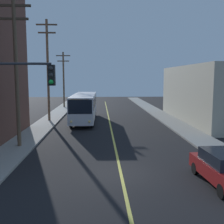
{
  "coord_description": "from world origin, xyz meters",
  "views": [
    {
      "loc": [
        -1.11,
        -14.14,
        5.18
      ],
      "look_at": [
        0.0,
        11.0,
        2.0
      ],
      "focal_mm": 43.6,
      "sensor_mm": 36.0,
      "label": 1
    }
  ],
  "objects_px": {
    "utility_pole_far": "(64,77)",
    "traffic_signal_left_corner": "(11,96)",
    "utility_pole_mid": "(48,66)",
    "parked_car_red": "(224,168)",
    "utility_pole_near": "(16,66)",
    "city_bus": "(84,106)"
  },
  "relations": [
    {
      "from": "city_bus",
      "to": "utility_pole_far",
      "type": "distance_m",
      "value": 15.77
    },
    {
      "from": "city_bus",
      "to": "utility_pole_far",
      "type": "relative_size",
      "value": 1.3
    },
    {
      "from": "utility_pole_near",
      "to": "utility_pole_mid",
      "type": "height_order",
      "value": "utility_pole_mid"
    },
    {
      "from": "utility_pole_near",
      "to": "utility_pole_mid",
      "type": "xyz_separation_m",
      "value": [
        -0.04,
        12.25,
        0.52
      ]
    },
    {
      "from": "utility_pole_far",
      "to": "utility_pole_mid",
      "type": "bearing_deg",
      "value": -89.37
    },
    {
      "from": "utility_pole_far",
      "to": "traffic_signal_left_corner",
      "type": "distance_m",
      "value": 33.91
    },
    {
      "from": "city_bus",
      "to": "utility_pole_near",
      "type": "relative_size",
      "value": 1.14
    },
    {
      "from": "city_bus",
      "to": "traffic_signal_left_corner",
      "type": "distance_m",
      "value": 19.41
    },
    {
      "from": "utility_pole_near",
      "to": "utility_pole_mid",
      "type": "bearing_deg",
      "value": 90.19
    },
    {
      "from": "parked_car_red",
      "to": "traffic_signal_left_corner",
      "type": "relative_size",
      "value": 0.74
    },
    {
      "from": "city_bus",
      "to": "utility_pole_mid",
      "type": "height_order",
      "value": "utility_pole_mid"
    },
    {
      "from": "parked_car_red",
      "to": "utility_pole_far",
      "type": "relative_size",
      "value": 0.48
    },
    {
      "from": "parked_car_red",
      "to": "utility_pole_near",
      "type": "xyz_separation_m",
      "value": [
        -12.0,
        7.58,
        5.14
      ]
    },
    {
      "from": "parked_car_red",
      "to": "traffic_signal_left_corner",
      "type": "height_order",
      "value": "traffic_signal_left_corner"
    },
    {
      "from": "utility_pole_mid",
      "to": "utility_pole_far",
      "type": "xyz_separation_m",
      "value": [
        -0.16,
        14.9,
        -1.2
      ]
    },
    {
      "from": "parked_car_red",
      "to": "traffic_signal_left_corner",
      "type": "distance_m",
      "value": 10.89
    },
    {
      "from": "city_bus",
      "to": "utility_pole_far",
      "type": "xyz_separation_m",
      "value": [
        -4.33,
        14.75,
        3.49
      ]
    },
    {
      "from": "city_bus",
      "to": "utility_pole_mid",
      "type": "bearing_deg",
      "value": -177.97
    },
    {
      "from": "parked_car_red",
      "to": "utility_pole_near",
      "type": "bearing_deg",
      "value": 147.74
    },
    {
      "from": "city_bus",
      "to": "parked_car_red",
      "type": "distance_m",
      "value": 21.49
    },
    {
      "from": "city_bus",
      "to": "utility_pole_far",
      "type": "height_order",
      "value": "utility_pole_far"
    },
    {
      "from": "utility_pole_near",
      "to": "traffic_signal_left_corner",
      "type": "relative_size",
      "value": 1.77
    }
  ]
}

